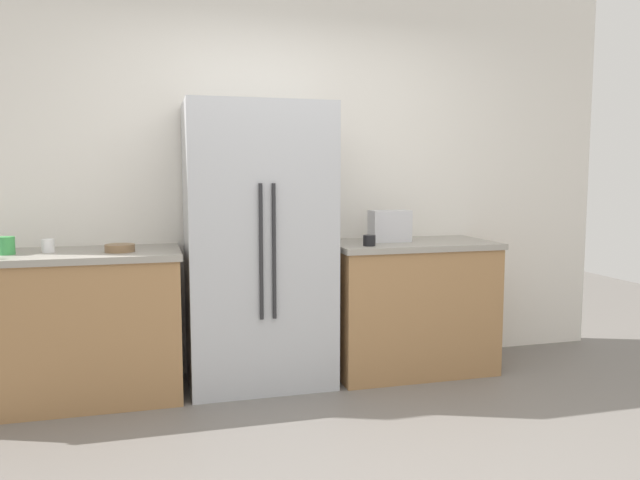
% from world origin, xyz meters
% --- Properties ---
extents(ground_plane, '(10.20, 10.20, 0.00)m').
position_xyz_m(ground_plane, '(0.00, 0.00, 0.00)').
color(ground_plane, slate).
extents(kitchen_back_panel, '(5.10, 0.10, 2.81)m').
position_xyz_m(kitchen_back_panel, '(0.00, 1.82, 1.40)').
color(kitchen_back_panel, silver).
rests_on(kitchen_back_panel, ground_plane).
extents(counter_left, '(1.54, 0.66, 0.92)m').
position_xyz_m(counter_left, '(-1.50, 1.45, 0.46)').
color(counter_left, '#9E7247').
rests_on(counter_left, ground_plane).
extents(counter_right, '(1.14, 0.66, 0.92)m').
position_xyz_m(counter_right, '(0.85, 1.45, 0.46)').
color(counter_right, '#9E7247').
rests_on(counter_right, ground_plane).
extents(refrigerator, '(0.93, 0.63, 1.84)m').
position_xyz_m(refrigerator, '(-0.23, 1.45, 0.92)').
color(refrigerator, '#B2B5BA').
rests_on(refrigerator, ground_plane).
extents(toaster, '(0.28, 0.15, 0.22)m').
position_xyz_m(toaster, '(0.70, 1.48, 1.03)').
color(toaster, silver).
rests_on(toaster, counter_right).
extents(cup_a, '(0.08, 0.08, 0.07)m').
position_xyz_m(cup_a, '(0.47, 1.27, 0.96)').
color(cup_a, black).
rests_on(cup_a, counter_right).
extents(cup_b, '(0.07, 0.07, 0.08)m').
position_xyz_m(cup_b, '(-1.51, 1.46, 0.96)').
color(cup_b, white).
rests_on(cup_b, counter_left).
extents(cup_c, '(0.09, 0.09, 0.11)m').
position_xyz_m(cup_c, '(-1.73, 1.41, 0.97)').
color(cup_c, green).
rests_on(cup_c, counter_left).
extents(bowl_a, '(0.18, 0.18, 0.05)m').
position_xyz_m(bowl_a, '(-1.09, 1.38, 0.94)').
color(bowl_a, brown).
rests_on(bowl_a, counter_left).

